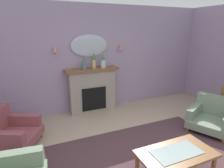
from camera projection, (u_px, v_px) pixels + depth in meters
The scene contains 12 objects.
wall_back at pixel (97, 58), 5.10m from camera, with size 7.25×0.10×2.73m, color #9E8CA8.
patterned_rug at pixel (154, 164), 3.14m from camera, with size 3.20×2.40×0.01m, color #4C3338.
fireplace at pixel (92, 90), 5.03m from camera, with size 1.36×0.36×1.16m.
mantel_vase_right at pixel (84, 63), 4.72m from camera, with size 0.11×0.11×0.32m.
mantel_vase_left at pixel (94, 61), 4.81m from camera, with size 0.10×0.10×0.38m.
mantel_vase_centre at pixel (103, 62), 4.92m from camera, with size 0.14×0.14×0.35m.
wall_mirror at pixel (89, 46), 4.84m from camera, with size 0.96×0.06×0.56m, color #B2BCC6.
wall_sconce_left at pixel (55, 49), 4.48m from camera, with size 0.14×0.14×0.14m, color #D17066.
wall_sconce_right at pixel (121, 47), 5.14m from camera, with size 0.14×0.14×0.14m, color #D17066.
coffee_table at pixel (176, 156), 2.73m from camera, with size 1.10×0.60×0.45m.
armchair_in_corner at pixel (212, 116), 4.15m from camera, with size 1.09×1.08×0.71m.
armchair_by_coffee_table at pixel (9, 131), 3.54m from camera, with size 1.09×1.08×0.71m.
Camera 1 is at (-1.70, -1.95, 2.12)m, focal length 30.90 mm.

